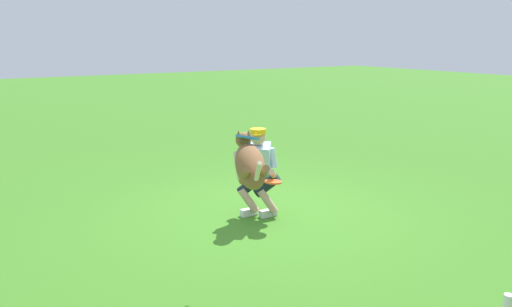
# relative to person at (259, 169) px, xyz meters

# --- Properties ---
(ground_plane) EXTENTS (60.00, 60.00, 0.00)m
(ground_plane) POSITION_rel_person_xyz_m (-0.18, 0.00, -0.70)
(ground_plane) COLOR #3B7821
(person) EXTENTS (0.59, 0.71, 1.29)m
(person) POSITION_rel_person_xyz_m (0.00, 0.00, 0.00)
(person) COLOR silver
(person) RESTS_ON ground_plane
(dog) EXTENTS (0.54, 1.01, 0.56)m
(dog) POSITION_rel_person_xyz_m (1.16, 1.64, 0.58)
(dog) COLOR brown
(frisbee_flying) EXTENTS (0.26, 0.27, 0.11)m
(frisbee_flying) POSITION_rel_person_xyz_m (1.06, 1.44, 0.81)
(frisbee_flying) COLOR #308EDD
(frisbee_held) EXTENTS (0.34, 0.34, 0.04)m
(frisbee_held) POSITION_rel_person_xyz_m (0.02, 0.39, -0.09)
(frisbee_held) COLOR #F45B24
(frisbee_held) RESTS_ON person
(training_cone) EXTENTS (0.32, 0.32, 0.35)m
(training_cone) POSITION_rel_person_xyz_m (-0.97, -1.25, -0.52)
(training_cone) COLOR orange
(training_cone) RESTS_ON ground_plane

